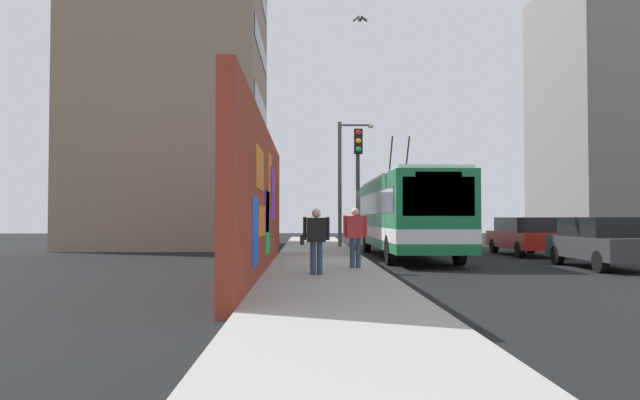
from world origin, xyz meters
TOP-DOWN VIEW (x-y plane):
  - ground_plane at (0.00, 0.00)m, footprint 80.00×80.00m
  - sidewalk_slab at (0.00, 1.60)m, footprint 48.00×3.20m
  - graffiti_wall at (-3.46, 3.35)m, footprint 15.08×0.32m
  - building_far_left at (11.95, 9.20)m, footprint 9.82×9.28m
  - building_far_right at (17.14, -17.00)m, footprint 9.61×6.90m
  - city_bus at (3.09, -1.80)m, footprint 11.64×2.56m
  - parked_car_dark_gray at (-1.97, -7.00)m, footprint 4.34×1.76m
  - parked_car_red at (4.37, -7.00)m, footprint 4.75×1.85m
  - pedestrian_near_wall at (-5.32, 1.87)m, footprint 0.22×0.74m
  - pedestrian_at_curb at (-3.34, 0.72)m, footprint 0.23×0.68m
  - traffic_light at (-0.07, 0.35)m, footprint 0.49×0.28m
  - street_lamp at (8.98, 0.24)m, footprint 0.44×1.77m
  - flying_pigeons at (0.84, 0.18)m, footprint 0.32×0.51m

SIDE VIEW (x-z plane):
  - ground_plane at x=0.00m, z-range 0.00..0.00m
  - sidewalk_slab at x=0.00m, z-range 0.00..0.15m
  - parked_car_dark_gray at x=-1.97m, z-range 0.04..1.62m
  - parked_car_red at x=4.37m, z-range 0.05..1.63m
  - pedestrian_near_wall at x=-5.32m, z-range 0.29..1.92m
  - pedestrian_at_curb at x=-3.34m, z-range 0.30..1.99m
  - city_bus at x=3.09m, z-range -0.71..4.23m
  - graffiti_wall at x=-3.46m, z-range 0.00..4.07m
  - traffic_light at x=-0.07m, z-range 0.90..5.35m
  - street_lamp at x=8.98m, z-range 0.63..6.77m
  - building_far_right at x=17.14m, z-range 0.00..16.72m
  - flying_pigeons at x=0.84m, z-range 8.56..8.74m
  - building_far_left at x=11.95m, z-range 0.00..19.72m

